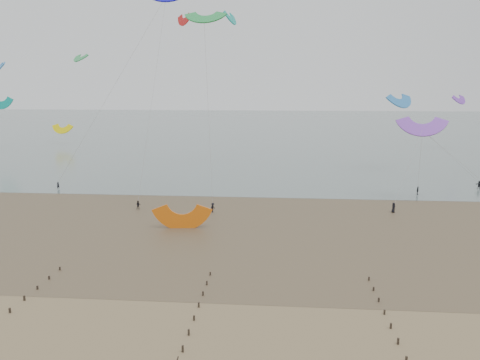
{
  "coord_description": "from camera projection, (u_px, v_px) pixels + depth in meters",
  "views": [
    {
      "loc": [
        11.56,
        -38.17,
        21.72
      ],
      "look_at": [
        6.14,
        28.0,
        8.0
      ],
      "focal_mm": 35.0,
      "sensor_mm": 36.0,
      "label": 1
    }
  ],
  "objects": [
    {
      "name": "ground",
      "position": [
        148.0,
        327.0,
        42.57
      ],
      "size": [
        500.0,
        500.0,
        0.0
      ],
      "primitive_type": "plane",
      "color": "brown",
      "rests_on": "ground"
    },
    {
      "name": "kitesurfers",
      "position": [
        358.0,
        197.0,
        87.91
      ],
      "size": [
        89.3,
        23.92,
        1.76
      ],
      "color": "black",
      "rests_on": "ground"
    },
    {
      "name": "sea_and_shore",
      "position": [
        181.0,
        219.0,
        76.48
      ],
      "size": [
        500.0,
        665.0,
        0.03
      ],
      "color": "#475654",
      "rests_on": "ground"
    },
    {
      "name": "kites_airborne",
      "position": [
        183.0,
        83.0,
        127.31
      ],
      "size": [
        229.77,
        115.33,
        45.96
      ],
      "color": "#049588",
      "rests_on": "ground"
    },
    {
      "name": "grounded_kite",
      "position": [
        182.0,
        228.0,
        71.55
      ],
      "size": [
        8.11,
        6.62,
        4.15
      ],
      "primitive_type": null,
      "rotation": [
        1.54,
        0.0,
        0.1
      ],
      "color": "#DC600D",
      "rests_on": "ground"
    }
  ]
}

